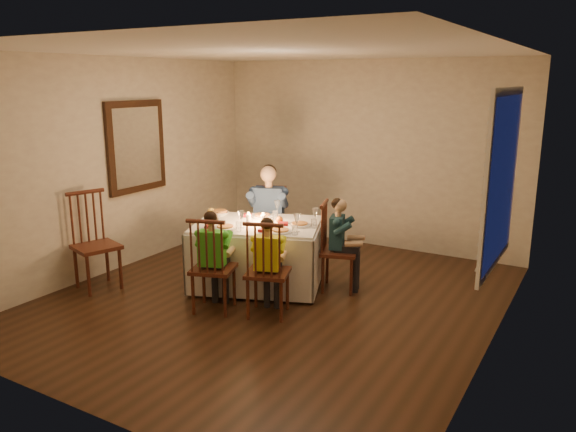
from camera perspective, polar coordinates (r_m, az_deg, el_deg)
The scene contains 26 objects.
ground at distance 6.18m, azimuth -1.45°, elevation -8.43°, with size 5.00×5.00×0.00m, color black.
wall_left at distance 7.24m, azimuth -16.91°, elevation 4.96°, with size 0.02×5.00×2.60m, color beige.
wall_right at distance 5.03m, azimuth 20.84°, elevation 1.00°, with size 0.02×5.00×2.60m, color beige.
wall_back at distance 8.02m, azimuth 7.96°, elevation 6.22°, with size 4.50×0.02×2.60m, color beige.
ceiling at distance 5.73m, azimuth -1.62°, elevation 16.43°, with size 5.00×5.00×0.00m, color white.
dining_table at distance 6.41m, azimuth -3.13°, elevation -2.60°, with size 1.70×1.47×0.71m.
chair_adult at distance 7.26m, azimuth -1.94°, elevation -4.98°, with size 0.42×0.40×1.01m, color #3D1410, non-canonical shape.
chair_near_left at distance 5.96m, azimuth -7.46°, elevation -9.40°, with size 0.42×0.40×1.01m, color #3D1410, non-canonical shape.
chair_near_right at distance 5.80m, azimuth -2.03°, elevation -9.94°, with size 0.42×0.40×1.01m, color #3D1410, non-canonical shape.
chair_end at distance 6.48m, azimuth 5.14°, elevation -7.39°, with size 0.42×0.40×1.01m, color #3D1410, non-canonical shape.
chair_extra at distance 6.84m, azimuth -18.57°, elevation -6.95°, with size 0.46×0.44×1.12m, color #3D1410, non-canonical shape.
adult at distance 7.26m, azimuth -1.94°, elevation -4.98°, with size 0.48×0.44×1.30m, color navy, non-canonical shape.
child_green at distance 5.96m, azimuth -7.46°, elevation -9.40°, with size 0.35×0.32×1.06m, color green, non-canonical shape.
child_yellow at distance 5.80m, azimuth -2.03°, elevation -9.94°, with size 0.33×0.30×1.02m, color yellow, non-canonical shape.
child_teal at distance 6.48m, azimuth 5.14°, elevation -7.39°, with size 0.35×0.32×1.06m, color #1B3A44, non-canonical shape.
setting_adult at distance 6.64m, azimuth -2.61°, elevation -0.02°, with size 0.26×0.26×0.02m, color silver.
setting_green at distance 6.16m, azimuth -6.39°, elevation -1.19°, with size 0.26×0.26×0.02m, color silver.
setting_yellow at distance 5.98m, azimuth -0.78°, elevation -1.57°, with size 0.26×0.26×0.02m, color silver.
setting_teal at distance 6.25m, azimuth 1.18°, elevation -0.89°, with size 0.26×0.26×0.02m, color silver.
candle_left at distance 6.37m, azimuth -4.03°, elevation -0.28°, with size 0.06×0.06×0.10m, color white.
candle_right at distance 6.33m, azimuth -2.54°, elevation -0.34°, with size 0.06×0.06×0.10m, color white.
squash at distance 6.78m, azimuth -7.81°, elevation 0.45°, with size 0.09×0.09×0.09m, color yellow.
orange_fruit at distance 6.35m, azimuth -0.87°, elevation -0.39°, with size 0.08×0.08×0.08m, color orange.
serving_bowl at distance 6.75m, azimuth -6.91°, elevation 0.24°, with size 0.21×0.21×0.05m, color silver.
wall_mirror at distance 7.40m, azimuth -15.15°, elevation 6.82°, with size 0.06×0.95×1.15m.
window_blinds at distance 5.10m, azimuth 20.74°, elevation 3.47°, with size 0.07×1.34×1.54m.
Camera 1 is at (3.02, -4.86, 2.33)m, focal length 35.00 mm.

